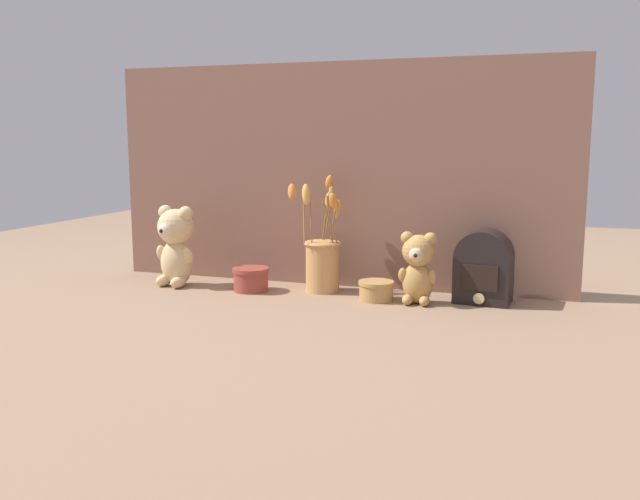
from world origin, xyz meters
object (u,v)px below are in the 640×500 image
(vintage_radio, at_px, (484,268))
(decorative_tin_short, at_px, (376,290))
(teddy_bear_medium, at_px, (418,267))
(decorative_tin_tall, at_px, (251,279))
(teddy_bear_large, at_px, (176,244))
(flower_vase, at_px, (322,257))

(vintage_radio, relative_size, decorative_tin_short, 2.02)
(teddy_bear_medium, xyz_separation_m, decorative_tin_short, (-0.12, 0.01, -0.08))
(decorative_tin_tall, relative_size, decorative_tin_short, 1.08)
(vintage_radio, xyz_separation_m, decorative_tin_tall, (-0.70, -0.07, -0.06))
(decorative_tin_tall, height_order, decorative_tin_short, decorative_tin_tall)
(vintage_radio, bearing_deg, decorative_tin_tall, -174.57)
(teddy_bear_large, bearing_deg, decorative_tin_short, 0.45)
(vintage_radio, distance_m, decorative_tin_tall, 0.70)
(teddy_bear_medium, distance_m, vintage_radio, 0.19)
(teddy_bear_large, xyz_separation_m, decorative_tin_tall, (0.26, 0.00, -0.10))
(decorative_tin_tall, bearing_deg, teddy_bear_large, -179.23)
(vintage_radio, bearing_deg, teddy_bear_large, -175.83)
(teddy_bear_large, relative_size, decorative_tin_tall, 2.28)
(decorative_tin_short, bearing_deg, flower_vase, 161.57)
(decorative_tin_short, bearing_deg, teddy_bear_medium, -3.45)
(flower_vase, xyz_separation_m, vintage_radio, (0.48, 0.00, -0.00))
(teddy_bear_large, bearing_deg, decorative_tin_tall, 0.77)
(teddy_bear_medium, xyz_separation_m, flower_vase, (-0.31, 0.07, -0.00))
(flower_vase, height_order, vintage_radio, flower_vase)
(flower_vase, xyz_separation_m, decorative_tin_tall, (-0.21, -0.06, -0.07))
(teddy_bear_large, relative_size, flower_vase, 0.72)
(vintage_radio, xyz_separation_m, decorative_tin_short, (-0.30, -0.06, -0.07))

